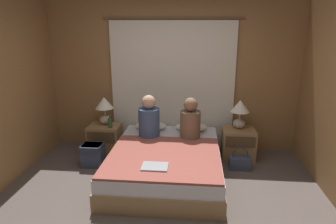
{
  "coord_description": "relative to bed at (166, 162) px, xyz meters",
  "views": [
    {
      "loc": [
        0.4,
        -2.97,
        2.08
      ],
      "look_at": [
        0.0,
        1.19,
        0.86
      ],
      "focal_mm": 32.0,
      "sensor_mm": 36.0,
      "label": 1
    }
  ],
  "objects": [
    {
      "name": "bed",
      "position": [
        0.0,
        0.0,
        0.0
      ],
      "size": [
        1.52,
        2.0,
        0.41
      ],
      "color": "#99754C",
      "rests_on": "ground_plane"
    },
    {
      "name": "nightstand_left",
      "position": [
        -1.1,
        0.69,
        0.04
      ],
      "size": [
        0.51,
        0.43,
        0.48
      ],
      "color": "#937047",
      "rests_on": "ground_plane"
    },
    {
      "name": "laptop_on_bed",
      "position": [
        -0.07,
        -0.63,
        0.25
      ],
      "size": [
        0.31,
        0.24,
        0.02
      ],
      "color": "#9EA0A5",
      "rests_on": "blanket_on_bed"
    },
    {
      "name": "backpack_on_floor",
      "position": [
        -1.14,
        0.21,
        -0.01
      ],
      "size": [
        0.31,
        0.28,
        0.35
      ],
      "color": "#333D56",
      "rests_on": "ground_plane"
    },
    {
      "name": "wall_back",
      "position": [
        0.0,
        1.12,
        1.05
      ],
      "size": [
        4.26,
        0.06,
        2.5
      ],
      "color": "olive",
      "rests_on": "ground_plane"
    },
    {
      "name": "nightstand_right",
      "position": [
        1.1,
        0.69,
        0.04
      ],
      "size": [
        0.51,
        0.43,
        0.48
      ],
      "color": "#937047",
      "rests_on": "ground_plane"
    },
    {
      "name": "beer_bottle_on_left_stand",
      "position": [
        -0.96,
        0.6,
        0.36
      ],
      "size": [
        0.07,
        0.07,
        0.22
      ],
      "color": "#2D4C28",
      "rests_on": "nightstand_left"
    },
    {
      "name": "ground_plane",
      "position": [
        0.0,
        -0.89,
        -0.2
      ],
      "size": [
        16.0,
        16.0,
        0.0
      ],
      "primitive_type": "plane",
      "color": "#564C47"
    },
    {
      "name": "person_right_in_bed",
      "position": [
        0.32,
        0.43,
        0.48
      ],
      "size": [
        0.31,
        0.31,
        0.64
      ],
      "color": "brown",
      "rests_on": "bed"
    },
    {
      "name": "pillow_right",
      "position": [
        0.34,
        0.79,
        0.27
      ],
      "size": [
        0.52,
        0.34,
        0.12
      ],
      "color": "silver",
      "rests_on": "bed"
    },
    {
      "name": "lamp_right",
      "position": [
        1.1,
        0.77,
        0.58
      ],
      "size": [
        0.3,
        0.3,
        0.46
      ],
      "color": "#B2A899",
      "rests_on": "nightstand_right"
    },
    {
      "name": "lamp_left",
      "position": [
        -1.1,
        0.77,
        0.58
      ],
      "size": [
        0.3,
        0.3,
        0.46
      ],
      "color": "#B2A899",
      "rests_on": "nightstand_left"
    },
    {
      "name": "curtain_panel",
      "position": [
        0.0,
        1.05,
        0.88
      ],
      "size": [
        2.26,
        0.02,
        2.18
      ],
      "color": "silver",
      "rests_on": "ground_plane"
    },
    {
      "name": "person_left_in_bed",
      "position": [
        -0.3,
        0.43,
        0.49
      ],
      "size": [
        0.32,
        0.32,
        0.67
      ],
      "color": "#38517A",
      "rests_on": "bed"
    },
    {
      "name": "blanket_on_bed",
      "position": [
        0.0,
        -0.29,
        0.22
      ],
      "size": [
        1.46,
        1.37,
        0.03
      ],
      "color": "#994C42",
      "rests_on": "bed"
    },
    {
      "name": "pillow_left",
      "position": [
        -0.34,
        0.79,
        0.27
      ],
      "size": [
        0.52,
        0.34,
        0.12
      ],
      "color": "silver",
      "rests_on": "bed"
    },
    {
      "name": "handbag_on_floor",
      "position": [
        1.08,
        0.3,
        -0.1
      ],
      "size": [
        0.31,
        0.16,
        0.35
      ],
      "color": "#333D56",
      "rests_on": "ground_plane"
    }
  ]
}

